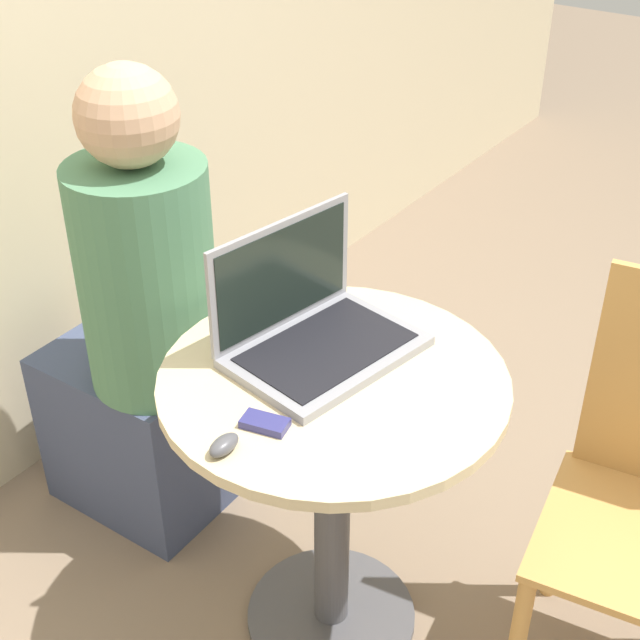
# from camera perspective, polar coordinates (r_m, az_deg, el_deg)

# --- Properties ---
(ground_plane) EXTENTS (12.00, 12.00, 0.00)m
(ground_plane) POSITION_cam_1_polar(r_m,az_deg,el_deg) (2.25, 0.71, -18.46)
(ground_plane) COLOR #7F6B56
(round_table) EXTENTS (0.70, 0.70, 0.72)m
(round_table) POSITION_cam_1_polar(r_m,az_deg,el_deg) (1.88, 0.82, -8.58)
(round_table) COLOR #4C4C51
(round_table) RESTS_ON ground_plane
(laptop) EXTENTS (0.41, 0.32, 0.26)m
(laptop) POSITION_cam_1_polar(r_m,az_deg,el_deg) (1.80, -0.53, -0.39)
(laptop) COLOR gray
(laptop) RESTS_ON round_table
(cell_phone) EXTENTS (0.06, 0.09, 0.02)m
(cell_phone) POSITION_cam_1_polar(r_m,az_deg,el_deg) (1.63, -3.55, -6.61)
(cell_phone) COLOR navy
(cell_phone) RESTS_ON round_table
(computer_mouse) EXTENTS (0.07, 0.04, 0.03)m
(computer_mouse) POSITION_cam_1_polar(r_m,az_deg,el_deg) (1.58, -6.17, -7.96)
(computer_mouse) COLOR #4C4C51
(computer_mouse) RESTS_ON round_table
(person_seated) EXTENTS (0.32, 0.50, 1.23)m
(person_seated) POSITION_cam_1_polar(r_m,az_deg,el_deg) (2.22, -11.46, -1.67)
(person_seated) COLOR #3D4766
(person_seated) RESTS_ON ground_plane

